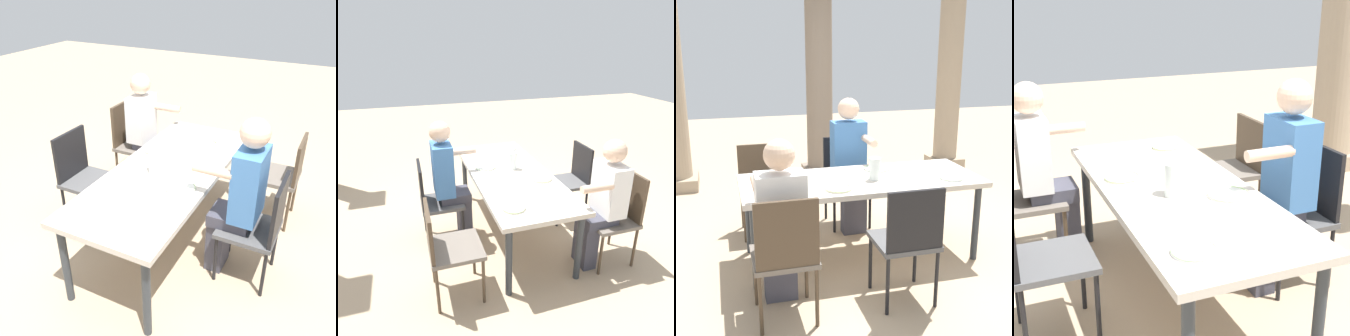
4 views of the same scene
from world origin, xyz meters
TOP-DOWN VIEW (x-y plane):
  - ground_plane at (0.00, 0.00)m, footprint 16.00×16.00m
  - dining_table at (0.00, 0.00)m, footprint 2.09×0.83m
  - chair_west_north at (-0.80, 0.83)m, footprint 0.44×0.44m
  - chair_west_south at (-0.80, -0.84)m, footprint 0.44×0.44m
  - chair_mid_north at (0.09, 0.84)m, footprint 0.44×0.44m
  - chair_mid_south at (0.09, -0.84)m, footprint 0.44×0.44m
  - diner_woman_green at (0.10, 0.66)m, footprint 0.35×0.50m
  - diner_man_white at (-0.80, -0.65)m, footprint 0.35×0.50m
  - stone_column_near at (-1.75, 2.52)m, footprint 0.56×0.56m
  - plate_0 at (-0.76, 0.23)m, footprint 0.20×0.20m
  - fork_0 at (-0.91, 0.23)m, footprint 0.02×0.17m
  - spoon_0 at (-0.61, 0.23)m, footprint 0.02×0.17m
  - plate_1 at (-0.27, -0.25)m, footprint 0.22×0.22m
  - fork_1 at (-0.42, -0.25)m, footprint 0.03×0.17m
  - spoon_1 at (-0.12, -0.25)m, footprint 0.02×0.17m
  - plate_2 at (0.23, 0.23)m, footprint 0.24×0.24m
  - fork_2 at (0.08, 0.23)m, footprint 0.03×0.17m
  - spoon_2 at (0.38, 0.23)m, footprint 0.02×0.17m
  - plate_3 at (0.76, -0.22)m, footprint 0.22×0.22m
  - fork_3 at (0.61, -0.22)m, footprint 0.04×0.17m
  - spoon_3 at (0.91, -0.22)m, footprint 0.02×0.17m
  - water_pitcher at (0.10, -0.06)m, footprint 0.10×0.10m

SIDE VIEW (x-z plane):
  - ground_plane at x=0.00m, z-range 0.00..0.00m
  - chair_mid_north at x=0.09m, z-range 0.06..0.98m
  - chair_west_north at x=-0.80m, z-range 0.08..0.97m
  - chair_west_south at x=-0.80m, z-range 0.07..1.01m
  - chair_mid_south at x=0.09m, z-range 0.07..1.00m
  - dining_table at x=0.00m, z-range 0.31..1.04m
  - diner_man_white at x=-0.80m, z-range 0.05..1.34m
  - diner_woman_green at x=0.10m, z-range 0.05..1.40m
  - fork_0 at x=-0.91m, z-range 0.74..0.74m
  - spoon_0 at x=-0.61m, z-range 0.74..0.74m
  - fork_1 at x=-0.42m, z-range 0.74..0.74m
  - spoon_1 at x=-0.12m, z-range 0.74..0.74m
  - fork_2 at x=0.08m, z-range 0.74..0.74m
  - spoon_2 at x=0.38m, z-range 0.74..0.74m
  - fork_3 at x=0.61m, z-range 0.74..0.74m
  - spoon_3 at x=0.91m, z-range 0.74..0.74m
  - plate_2 at x=0.23m, z-range 0.74..0.76m
  - plate_1 at x=-0.27m, z-range 0.74..0.76m
  - plate_3 at x=0.76m, z-range 0.74..0.76m
  - plate_0 at x=-0.76m, z-range 0.74..0.76m
  - water_pitcher at x=0.10m, z-range 0.73..0.92m
  - stone_column_near at x=-1.75m, z-range -0.02..2.86m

